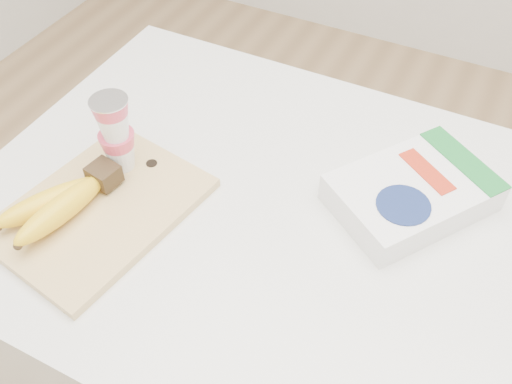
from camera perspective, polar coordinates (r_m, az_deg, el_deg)
table at (r=1.32m, az=4.16°, el=-15.50°), size 1.18×0.78×0.88m
cutting_board at (r=0.99m, az=-15.28°, el=-1.66°), size 0.30×0.37×0.02m
bananas at (r=0.97m, az=-18.91°, el=-0.96°), size 0.13×0.22×0.06m
yogurt_stack at (r=0.99m, az=-13.88°, el=5.83°), size 0.07×0.07×0.15m
cereal_box at (r=0.99m, az=15.35°, el=-0.06°), size 0.29×0.31×0.06m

